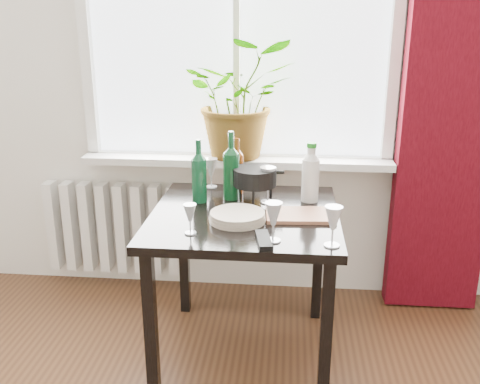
# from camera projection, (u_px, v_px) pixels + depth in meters

# --- Properties ---
(window) EXTENTS (1.72, 0.08, 1.62)m
(window) POSITION_uv_depth(u_px,v_px,m) (237.00, 15.00, 2.81)
(window) COLOR white
(window) RESTS_ON ground
(windowsill) EXTENTS (1.72, 0.20, 0.04)m
(windowsill) POSITION_uv_depth(u_px,v_px,m) (236.00, 160.00, 2.99)
(windowsill) COLOR silver
(windowsill) RESTS_ON ground
(curtain) EXTENTS (0.50, 0.12, 2.56)m
(curtain) POSITION_uv_depth(u_px,v_px,m) (454.00, 78.00, 2.71)
(curtain) COLOR #3A050C
(curtain) RESTS_ON ground
(radiator) EXTENTS (0.80, 0.10, 0.55)m
(radiator) POSITION_uv_depth(u_px,v_px,m) (113.00, 227.00, 3.22)
(radiator) COLOR white
(radiator) RESTS_ON ground
(table) EXTENTS (0.85, 0.85, 0.74)m
(table) POSITION_uv_depth(u_px,v_px,m) (245.00, 231.00, 2.47)
(table) COLOR black
(table) RESTS_ON ground
(potted_plant) EXTENTS (0.66, 0.60, 0.65)m
(potted_plant) POSITION_uv_depth(u_px,v_px,m) (240.00, 99.00, 2.90)
(potted_plant) COLOR #1E6B1C
(potted_plant) RESTS_ON windowsill
(wine_bottle_left) EXTENTS (0.09, 0.09, 0.31)m
(wine_bottle_left) POSITION_uv_depth(u_px,v_px,m) (199.00, 171.00, 2.54)
(wine_bottle_left) COLOR #0C4022
(wine_bottle_left) RESTS_ON table
(wine_bottle_right) EXTENTS (0.10, 0.10, 0.34)m
(wine_bottle_right) POSITION_uv_depth(u_px,v_px,m) (231.00, 165.00, 2.58)
(wine_bottle_right) COLOR #0B3A1A
(wine_bottle_right) RESTS_ON table
(bottle_amber) EXTENTS (0.09, 0.09, 0.29)m
(bottle_amber) POSITION_uv_depth(u_px,v_px,m) (236.00, 165.00, 2.67)
(bottle_amber) COLOR #692C0B
(bottle_amber) RESTS_ON table
(cleaning_bottle) EXTENTS (0.10, 0.10, 0.29)m
(cleaning_bottle) POSITION_uv_depth(u_px,v_px,m) (311.00, 172.00, 2.55)
(cleaning_bottle) COLOR silver
(cleaning_bottle) RESTS_ON table
(wineglass_front_right) EXTENTS (0.08, 0.08, 0.17)m
(wineglass_front_right) POSITION_uv_depth(u_px,v_px,m) (273.00, 222.00, 2.10)
(wineglass_front_right) COLOR silver
(wineglass_front_right) RESTS_ON table
(wineglass_far_right) EXTENTS (0.09, 0.09, 0.17)m
(wineglass_far_right) POSITION_uv_depth(u_px,v_px,m) (333.00, 226.00, 2.06)
(wineglass_far_right) COLOR silver
(wineglass_far_right) RESTS_ON table
(wineglass_back_center) EXTENTS (0.09, 0.09, 0.18)m
(wineglass_back_center) POSITION_uv_depth(u_px,v_px,m) (268.00, 184.00, 2.54)
(wineglass_back_center) COLOR silver
(wineglass_back_center) RESTS_ON table
(wineglass_back_left) EXTENTS (0.08, 0.08, 0.16)m
(wineglass_back_left) POSITION_uv_depth(u_px,v_px,m) (211.00, 173.00, 2.77)
(wineglass_back_left) COLOR #B0B4BD
(wineglass_back_left) RESTS_ON table
(wineglass_front_left) EXTENTS (0.07, 0.07, 0.13)m
(wineglass_front_left) POSITION_uv_depth(u_px,v_px,m) (190.00, 219.00, 2.18)
(wineglass_front_left) COLOR #B1B8BE
(wineglass_front_left) RESTS_ON table
(plate_stack) EXTENTS (0.26, 0.26, 0.04)m
(plate_stack) POSITION_uv_depth(u_px,v_px,m) (237.00, 217.00, 2.33)
(plate_stack) COLOR #C1B4A0
(plate_stack) RESTS_ON table
(fondue_pot) EXTENTS (0.29, 0.27, 0.16)m
(fondue_pot) POSITION_uv_depth(u_px,v_px,m) (255.00, 184.00, 2.57)
(fondue_pot) COLOR black
(fondue_pot) RESTS_ON table
(tv_remote) EXTENTS (0.08, 0.18, 0.02)m
(tv_remote) POSITION_uv_depth(u_px,v_px,m) (264.00, 240.00, 2.12)
(tv_remote) COLOR black
(tv_remote) RESTS_ON table
(cutting_board) EXTENTS (0.31, 0.22, 0.02)m
(cutting_board) POSITION_uv_depth(u_px,v_px,m) (300.00, 215.00, 2.39)
(cutting_board) COLOR #A36749
(cutting_board) RESTS_ON table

